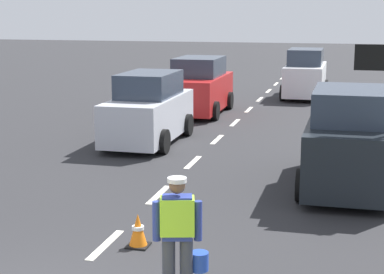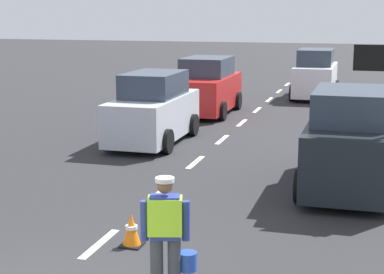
{
  "view_description": "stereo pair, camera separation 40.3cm",
  "coord_description": "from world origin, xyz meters",
  "views": [
    {
      "loc": [
        3.85,
        -6.64,
        3.86
      ],
      "look_at": [
        0.5,
        6.62,
        1.1
      ],
      "focal_mm": 59.31,
      "sensor_mm": 36.0,
      "label": 1
    },
    {
      "loc": [
        4.24,
        -6.54,
        3.86
      ],
      "look_at": [
        0.5,
        6.62,
        1.1
      ],
      "focal_mm": 59.31,
      "sensor_mm": 36.0,
      "label": 2
    }
  ],
  "objects": [
    {
      "name": "lane_center_line",
      "position": [
        0.0,
        25.2,
        0.0
      ],
      "size": [
        0.14,
        46.4,
        0.01
      ],
      "color": "silver",
      "rests_on": "ground"
    },
    {
      "name": "road_worker",
      "position": [
        1.69,
        1.19,
        0.93
      ],
      "size": [
        0.72,
        0.5,
        1.67
      ],
      "color": "#383D4C",
      "rests_on": "ground"
    },
    {
      "name": "traffic_cone_near",
      "position": [
        0.55,
        2.78,
        0.28
      ],
      "size": [
        0.36,
        0.36,
        0.56
      ],
      "color": "black",
      "rests_on": "ground"
    },
    {
      "name": "car_outgoing_far",
      "position": [
        1.85,
        21.84,
        1.0
      ],
      "size": [
        1.9,
        4.12,
        2.16
      ],
      "color": "silver",
      "rests_on": "ground"
    },
    {
      "name": "car_oncoming_lead",
      "position": [
        -1.86,
        10.81,
        0.96
      ],
      "size": [
        1.9,
        4.22,
        2.07
      ],
      "color": "silver",
      "rests_on": "ground"
    },
    {
      "name": "car_parked_curbside",
      "position": [
        3.85,
        7.31,
        1.02
      ],
      "size": [
        1.98,
        4.32,
        2.2
      ],
      "color": "black",
      "rests_on": "ground"
    },
    {
      "name": "ground_plane",
      "position": [
        0.0,
        21.0,
        0.0
      ],
      "size": [
        96.0,
        96.0,
        0.0
      ],
      "primitive_type": "plane",
      "color": "#28282B"
    },
    {
      "name": "car_oncoming_second",
      "position": [
        -1.7,
        16.38,
        0.98
      ],
      "size": [
        2.07,
        4.3,
        2.11
      ],
      "color": "red",
      "rests_on": "ground"
    }
  ]
}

